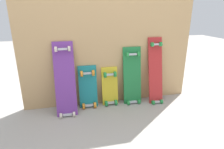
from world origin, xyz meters
name	(u,v)px	position (x,y,z in m)	size (l,w,h in m)	color
ground_plane	(111,103)	(0.00, 0.00, 0.00)	(12.00, 12.00, 0.00)	#9E9991
plywood_wall_panel	(109,43)	(0.00, 0.07, 0.78)	(2.16, 0.04, 1.57)	tan
skateboard_purple	(65,82)	(-0.56, -0.09, 0.38)	(0.23, 0.32, 0.90)	#6B338C
skateboard_teal	(88,89)	(-0.29, -0.02, 0.23)	(0.23, 0.17, 0.58)	#197A7F
skateboard_yellow	(110,88)	(-0.01, -0.01, 0.21)	(0.21, 0.16, 0.55)	gold
skateboard_green	(132,78)	(0.28, -0.02, 0.33)	(0.23, 0.18, 0.80)	#1E7238
skateboard_red	(156,73)	(0.59, -0.06, 0.38)	(0.19, 0.25, 0.91)	#B22626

